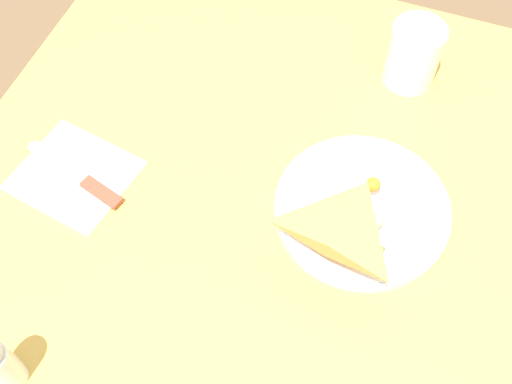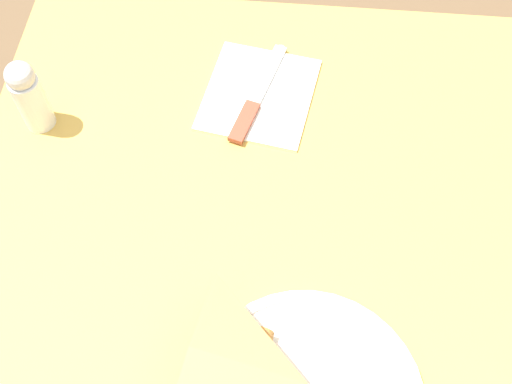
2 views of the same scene
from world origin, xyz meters
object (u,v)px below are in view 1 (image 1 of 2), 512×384
at_px(butter_knife, 78,176).
at_px(dining_table, 286,227).
at_px(plate_pizza, 362,207).
at_px(milk_glass, 413,56).
at_px(napkin_folded, 75,175).

bearing_deg(butter_knife, dining_table, -147.28).
relative_size(plate_pizza, milk_glass, 2.34).
distance_m(dining_table, milk_glass, 0.33).
bearing_deg(dining_table, napkin_folded, 15.89).
distance_m(napkin_folded, butter_knife, 0.01).
distance_m(milk_glass, napkin_folded, 0.53).
bearing_deg(napkin_folded, dining_table, -164.11).
xyz_separation_m(plate_pizza, butter_knife, (0.39, 0.09, -0.01)).
relative_size(plate_pizza, butter_knife, 1.37).
relative_size(dining_table, plate_pizza, 3.92).
bearing_deg(dining_table, butter_knife, 16.73).
height_order(dining_table, milk_glass, milk_glass).
bearing_deg(milk_glass, dining_table, 67.79).
relative_size(dining_table, butter_knife, 5.36).
height_order(dining_table, butter_knife, butter_knife).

